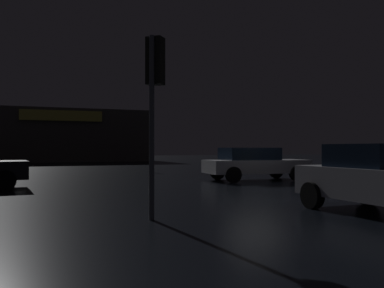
# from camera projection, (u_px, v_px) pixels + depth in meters

# --- Properties ---
(ground_plane) EXTENTS (120.00, 120.00, 0.00)m
(ground_plane) POSITION_uv_depth(u_px,v_px,m) (255.00, 182.00, 17.03)
(ground_plane) COLOR black
(store_building) EXTENTS (18.62, 7.83, 5.35)m
(store_building) POSITION_uv_depth(u_px,v_px,m) (59.00, 136.00, 43.89)
(store_building) COLOR #4C4742
(store_building) RESTS_ON ground
(traffic_signal_main) EXTENTS (0.42, 0.43, 3.60)m
(traffic_signal_main) POSITION_uv_depth(u_px,v_px,m) (155.00, 79.00, 8.24)
(traffic_signal_main) COLOR #595B60
(traffic_signal_main) RESTS_ON ground
(car_near) EXTENTS (4.54, 2.24, 1.41)m
(car_near) POSITION_uv_depth(u_px,v_px,m) (254.00, 163.00, 18.00)
(car_near) COLOR #B7B7BF
(car_near) RESTS_ON ground
(car_far) EXTENTS (2.00, 3.85, 1.49)m
(car_far) POSITION_uv_depth(u_px,v_px,m) (382.00, 179.00, 8.80)
(car_far) COLOR #B7B7BF
(car_far) RESTS_ON ground
(bollard_kerb_b) EXTENTS (0.13, 0.13, 1.14)m
(bollard_kerb_b) POSITION_uv_depth(u_px,v_px,m) (150.00, 162.00, 23.93)
(bollard_kerb_b) COLOR gold
(bollard_kerb_b) RESTS_ON ground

